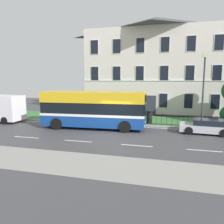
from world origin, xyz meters
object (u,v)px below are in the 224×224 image
single_decker_bus (94,109)px  parked_hatchback_01 (206,126)px  litter_bin (149,117)px  white_panel_van (0,108)px  georgian_townhouse (155,64)px  street_lamp_post (204,84)px

single_decker_bus → parked_hatchback_01: (9.03, 0.28, -1.08)m
litter_bin → parked_hatchback_01: bearing=-28.7°
single_decker_bus → parked_hatchback_01: bearing=-1.2°
white_panel_van → single_decker_bus: bearing=179.6°
georgian_townhouse → street_lamp_post: georgian_townhouse is taller
street_lamp_post → georgian_townhouse: bearing=116.4°
georgian_townhouse → street_lamp_post: size_ratio=2.63×
single_decker_bus → white_panel_van: size_ratio=1.70×
litter_bin → white_panel_van: bearing=-170.6°
parked_hatchback_01 → street_lamp_post: size_ratio=0.62×
single_decker_bus → white_panel_van: 9.93m
parked_hatchback_01 → street_lamp_post: (-0.00, 2.74, 3.17)m
georgian_townhouse → street_lamp_post: 11.06m
georgian_townhouse → white_panel_van: (-14.14, -12.29, -4.80)m
street_lamp_post → litter_bin: street_lamp_post is taller
georgian_townhouse → litter_bin: bearing=-88.6°
white_panel_van → litter_bin: white_panel_van is taller
single_decker_bus → parked_hatchback_01: 9.10m
georgian_townhouse → litter_bin: 11.30m
street_lamp_post → litter_bin: size_ratio=5.29×
single_decker_bus → litter_bin: (4.47, 2.78, -0.92)m
white_panel_van → litter_bin: size_ratio=4.42×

